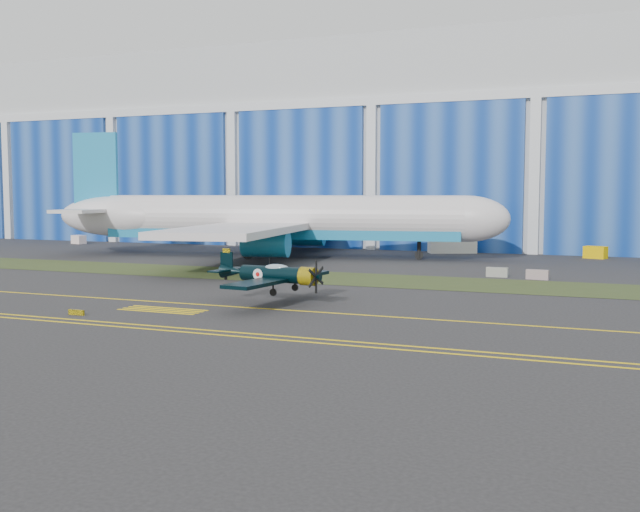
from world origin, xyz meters
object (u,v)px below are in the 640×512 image
at_px(jetliner, 280,169).
at_px(warbird, 273,274).
at_px(shipping_container, 452,243).
at_px(tug, 595,252).

bearing_deg(jetliner, warbird, -75.22).
distance_m(jetliner, shipping_container, 25.05).
relative_size(jetliner, shipping_container, 11.46).
height_order(warbird, shipping_container, warbird).
height_order(warbird, tug, warbird).
xyz_separation_m(jetliner, tug, (36.44, 12.19, -10.09)).
xyz_separation_m(shipping_container, tug, (17.87, -1.66, -0.58)).
xyz_separation_m(warbird, tug, (20.07, 48.37, -1.39)).
xyz_separation_m(warbird, jetliner, (-16.37, 36.18, 8.70)).
distance_m(warbird, shipping_container, 50.09).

